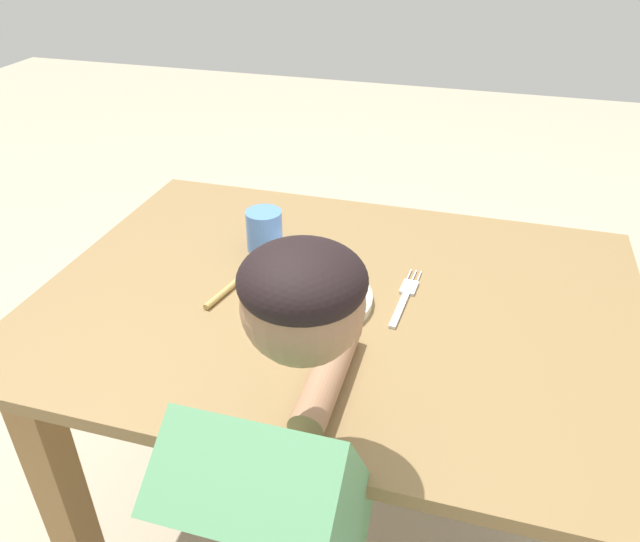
{
  "coord_description": "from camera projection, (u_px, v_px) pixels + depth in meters",
  "views": [
    {
      "loc": [
        0.23,
        -0.94,
        1.33
      ],
      "look_at": [
        -0.05,
        0.05,
        0.69
      ],
      "focal_mm": 34.14,
      "sensor_mm": 36.0,
      "label": 1
    }
  ],
  "objects": [
    {
      "name": "dining_table",
      "position": [
        337.0,
        345.0,
        1.24
      ],
      "size": [
        1.14,
        0.84,
        0.67
      ],
      "color": "olive",
      "rests_on": "ground_plane"
    },
    {
      "name": "napkin",
      "position": [
        305.0,
        254.0,
        1.3
      ],
      "size": [
        0.13,
        0.13,
        0.0
      ],
      "primitive_type": "cube",
      "rotation": [
        0.0,
        0.0,
        0.26
      ],
      "color": "white",
      "rests_on": "dining_table"
    },
    {
      "name": "ground_plane",
      "position": [
        334.0,
        515.0,
        1.53
      ],
      "size": [
        8.0,
        8.0,
        0.0
      ],
      "primitive_type": "plane",
      "color": "#AFA48A"
    },
    {
      "name": "fork",
      "position": [
        405.0,
        297.0,
        1.16
      ],
      "size": [
        0.03,
        0.21,
        0.01
      ],
      "rotation": [
        0.0,
        0.0,
        1.5
      ],
      "color": "silver",
      "rests_on": "dining_table"
    },
    {
      "name": "spoon",
      "position": [
        243.0,
        275.0,
        1.22
      ],
      "size": [
        0.06,
        0.18,
        0.02
      ],
      "rotation": [
        0.0,
        0.0,
        1.36
      ],
      "color": "tan",
      "rests_on": "dining_table"
    },
    {
      "name": "drinking_cup",
      "position": [
        264.0,
        230.0,
        1.3
      ],
      "size": [
        0.08,
        0.08,
        0.09
      ],
      "primitive_type": "cylinder",
      "color": "#4F80DB",
      "rests_on": "dining_table"
    },
    {
      "name": "plate",
      "position": [
        305.0,
        297.0,
        1.15
      ],
      "size": [
        0.24,
        0.24,
        0.05
      ],
      "color": "beige",
      "rests_on": "dining_table"
    }
  ]
}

